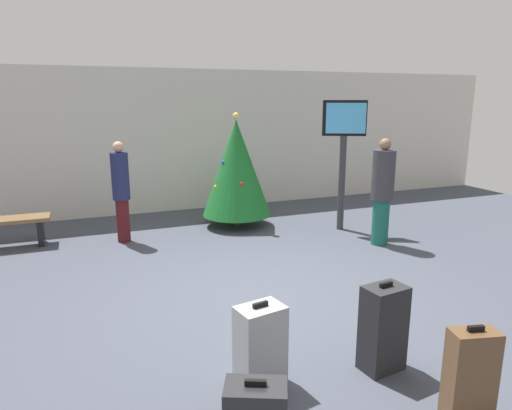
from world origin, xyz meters
The scene contains 10 objects.
ground_plane centered at (0.00, 0.00, 0.00)m, with size 16.00×16.00×0.00m, color #424754.
back_wall centered at (0.00, 4.87, 1.47)m, with size 16.00×0.20×2.93m, color beige.
holiday_tree centered at (0.76, 3.14, 1.10)m, with size 1.27×1.27×2.09m.
flight_info_kiosk centered at (2.45, 2.25, 1.57)m, with size 0.72×0.41×2.31m.
waiting_bench centered at (-3.08, 3.27, 0.35)m, with size 1.31×0.44×0.48m.
traveller_0 centered at (2.58, 1.25, 0.91)m, with size 0.47×0.47×1.73m.
traveller_1 centered at (-1.31, 2.92, 0.89)m, with size 0.36×0.36×1.67m.
suitcase_0 centered at (0.43, -1.72, 0.39)m, with size 0.40×0.30×0.81m.
suitcase_2 centered at (0.56, -2.55, 0.38)m, with size 0.37×0.26×0.80m.
suitcase_3 centered at (-0.66, -1.55, 0.35)m, with size 0.42×0.33×0.74m.
Camera 1 is at (-1.92, -4.67, 2.33)m, focal length 31.96 mm.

